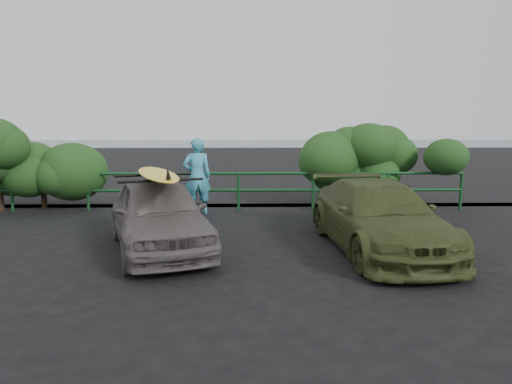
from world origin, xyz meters
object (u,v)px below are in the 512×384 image
(sedan, at_px, (159,215))
(man, at_px, (197,176))
(olive_vehicle, at_px, (378,216))
(surfboard, at_px, (157,174))
(guardrail, at_px, (201,191))

(sedan, bearing_deg, man, 65.20)
(olive_vehicle, height_order, surfboard, surfboard)
(sedan, relative_size, surfboard, 1.34)
(guardrail, height_order, olive_vehicle, olive_vehicle)
(olive_vehicle, distance_m, man, 5.08)
(man, bearing_deg, sedan, 72.44)
(olive_vehicle, bearing_deg, sedan, 174.19)
(man, xyz_separation_m, surfboard, (-0.34, -3.42, 0.42))
(sedan, distance_m, man, 3.45)
(sedan, height_order, olive_vehicle, sedan)
(olive_vehicle, bearing_deg, surfboard, 174.19)
(sedan, distance_m, olive_vehicle, 4.01)
(guardrail, bearing_deg, man, -95.75)
(olive_vehicle, distance_m, surfboard, 4.08)
(guardrail, relative_size, man, 7.16)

